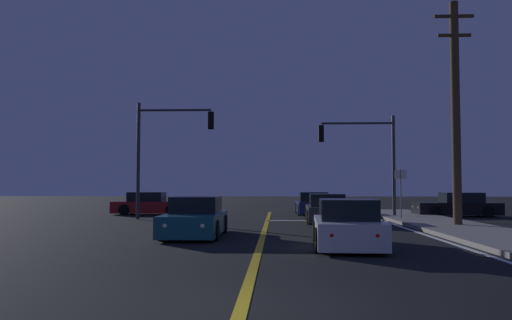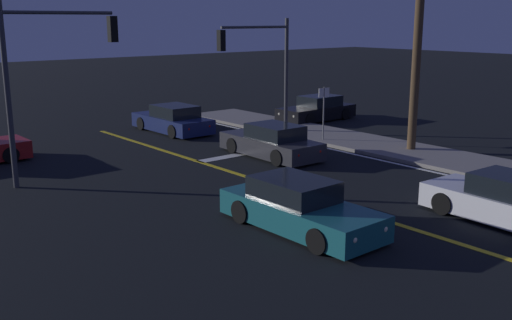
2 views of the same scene
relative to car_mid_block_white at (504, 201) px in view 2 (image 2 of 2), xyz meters
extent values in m
cube|color=gray|center=(5.06, 2.60, -0.51)|extent=(3.20, 36.11, 0.15)
cube|color=gold|center=(-2.44, 2.60, -0.58)|extent=(0.20, 34.10, 0.01)
cube|color=white|center=(3.21, 2.60, -0.58)|extent=(0.16, 34.10, 0.01)
cube|color=white|center=(0.51, 11.13, -0.58)|extent=(5.90, 0.50, 0.01)
cube|color=silver|center=(0.00, 0.06, -0.14)|extent=(1.94, 4.29, 0.68)
cube|color=black|center=(-0.01, -0.19, 0.46)|extent=(1.59, 2.01, 0.60)
cylinder|color=black|center=(-0.75, 1.40, -0.26)|extent=(0.25, 0.65, 0.64)
cylinder|color=black|center=(0.88, 1.33, -0.26)|extent=(0.25, 0.65, 0.64)
sphere|color=#FFF4CC|center=(-0.44, 2.13, -0.06)|extent=(0.18, 0.18, 0.18)
sphere|color=#FFF4CC|center=(0.64, 2.08, -0.06)|extent=(0.18, 0.18, 0.18)
cube|color=navy|center=(0.19, 17.27, -0.14)|extent=(1.95, 4.68, 0.68)
cube|color=black|center=(0.19, 16.99, 0.46)|extent=(1.65, 2.16, 0.60)
cylinder|color=black|center=(-0.71, 18.71, -0.26)|extent=(0.23, 0.64, 0.64)
cylinder|color=black|center=(1.06, 18.73, -0.26)|extent=(0.23, 0.64, 0.64)
cylinder|color=black|center=(-0.68, 15.82, -0.26)|extent=(0.23, 0.64, 0.64)
cylinder|color=black|center=(1.09, 15.84, -0.26)|extent=(0.23, 0.64, 0.64)
sphere|color=#FFF4CC|center=(-0.42, 19.53, -0.06)|extent=(0.18, 0.18, 0.18)
sphere|color=#FFF4CC|center=(0.75, 19.55, -0.06)|extent=(0.18, 0.18, 0.18)
sphere|color=red|center=(-0.37, 14.99, -0.06)|extent=(0.14, 0.14, 0.14)
sphere|color=red|center=(0.80, 15.00, -0.06)|extent=(0.14, 0.14, 0.14)
cube|color=#2D2D33|center=(0.35, 10.10, -0.14)|extent=(1.92, 4.65, 0.68)
cube|color=black|center=(0.35, 9.82, 0.46)|extent=(1.60, 2.16, 0.60)
cylinder|color=black|center=(-0.45, 11.55, -0.26)|extent=(0.24, 0.65, 0.64)
cylinder|color=black|center=(1.23, 11.51, -0.26)|extent=(0.24, 0.65, 0.64)
cylinder|color=black|center=(-0.52, 8.69, -0.26)|extent=(0.24, 0.65, 0.64)
cylinder|color=black|center=(1.16, 8.65, -0.26)|extent=(0.24, 0.65, 0.64)
sphere|color=#FFF4CC|center=(-0.15, 12.36, -0.06)|extent=(0.18, 0.18, 0.18)
sphere|color=#FFF4CC|center=(0.97, 12.33, -0.06)|extent=(0.18, 0.18, 0.18)
sphere|color=red|center=(-0.26, 7.86, -0.06)|extent=(0.14, 0.14, 0.14)
sphere|color=red|center=(0.85, 7.83, -0.06)|extent=(0.14, 0.14, 0.14)
cube|color=black|center=(8.07, 15.09, -0.14)|extent=(4.61, 1.88, 0.68)
cube|color=black|center=(8.35, 15.10, 0.46)|extent=(2.13, 1.58, 0.60)
cylinder|color=black|center=(6.67, 14.23, -0.26)|extent=(0.64, 0.23, 0.64)
cylinder|color=black|center=(6.64, 15.90, -0.26)|extent=(0.64, 0.23, 0.64)
cylinder|color=black|center=(9.50, 14.28, -0.26)|extent=(0.64, 0.23, 0.64)
cylinder|color=black|center=(9.47, 15.95, -0.26)|extent=(0.64, 0.23, 0.64)
sphere|color=#FFF4CC|center=(5.85, 14.50, -0.06)|extent=(0.18, 0.18, 0.18)
sphere|color=#FFF4CC|center=(5.83, 15.61, -0.06)|extent=(0.18, 0.18, 0.18)
sphere|color=red|center=(10.32, 14.58, -0.06)|extent=(0.14, 0.14, 0.14)
sphere|color=red|center=(10.30, 15.69, -0.06)|extent=(0.14, 0.14, 0.14)
cylinder|color=black|center=(-8.14, 15.65, -0.26)|extent=(0.64, 0.23, 0.64)
sphere|color=#FFF4CC|center=(-7.36, 17.04, -0.06)|extent=(0.18, 0.18, 0.18)
sphere|color=#FFF4CC|center=(-7.35, 15.94, -0.06)|extent=(0.18, 0.18, 0.18)
cube|color=#195960|center=(-4.75, 3.08, -0.14)|extent=(1.85, 4.68, 0.68)
cube|color=black|center=(-4.75, 3.36, 0.46)|extent=(1.57, 2.16, 0.60)
cylinder|color=black|center=(-3.89, 1.64, -0.26)|extent=(0.23, 0.64, 0.64)
cylinder|color=black|center=(-5.58, 1.63, -0.26)|extent=(0.23, 0.64, 0.64)
cylinder|color=black|center=(-3.91, 4.53, -0.26)|extent=(0.23, 0.64, 0.64)
cylinder|color=black|center=(-5.60, 4.52, -0.26)|extent=(0.23, 0.64, 0.64)
sphere|color=#FFF4CC|center=(-4.16, 0.81, -0.06)|extent=(0.18, 0.18, 0.18)
sphere|color=#FFF4CC|center=(-5.29, 0.80, -0.06)|extent=(0.18, 0.18, 0.18)
sphere|color=red|center=(-4.21, 5.37, -0.06)|extent=(0.14, 0.14, 0.14)
sphere|color=red|center=(-5.33, 5.36, -0.06)|extent=(0.14, 0.14, 0.14)
cylinder|color=#38383D|center=(4.26, 13.43, 2.16)|extent=(0.18, 0.18, 5.48)
cylinder|color=#38383D|center=(2.34, 13.43, 4.49)|extent=(3.85, 0.12, 0.12)
cube|color=black|center=(0.41, 13.43, 3.94)|extent=(0.28, 0.28, 0.90)
sphere|color=red|center=(0.41, 13.43, 4.21)|extent=(0.22, 0.22, 0.22)
sphere|color=#4C2D05|center=(0.41, 13.43, 3.94)|extent=(0.22, 0.22, 0.22)
sphere|color=#0A3814|center=(0.41, 13.43, 3.67)|extent=(0.22, 0.22, 0.22)
cylinder|color=#38383D|center=(-9.14, 12.03, 2.44)|extent=(0.18, 0.18, 6.04)
cylinder|color=#38383D|center=(-7.25, 12.03, 5.06)|extent=(3.77, 0.12, 0.12)
cube|color=black|center=(-5.37, 12.03, 4.51)|extent=(0.28, 0.28, 0.90)
sphere|color=red|center=(-5.37, 12.03, 4.78)|extent=(0.22, 0.22, 0.22)
sphere|color=#4C2D05|center=(-5.37, 12.03, 4.51)|extent=(0.22, 0.22, 0.22)
sphere|color=#0A3814|center=(-5.37, 12.03, 4.24)|extent=(0.22, 0.22, 0.22)
cylinder|color=#4C3823|center=(5.36, 6.89, 4.08)|extent=(0.35, 0.35, 9.31)
cylinder|color=slate|center=(3.96, 10.63, 0.67)|extent=(0.06, 0.06, 2.51)
cube|color=white|center=(3.96, 10.63, 1.68)|extent=(0.56, 0.13, 0.40)
camera|label=1|loc=(-1.93, -14.68, 1.12)|focal=36.69mm
camera|label=2|loc=(-15.20, -7.59, 4.85)|focal=41.74mm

